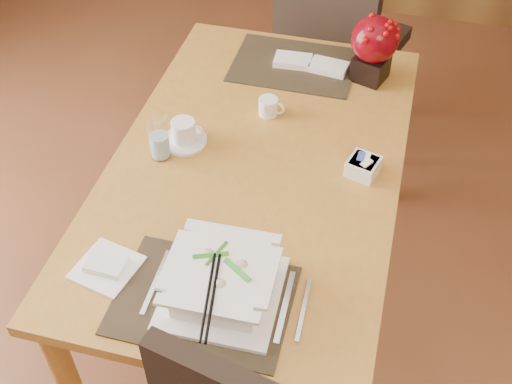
% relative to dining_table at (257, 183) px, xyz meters
% --- Properties ---
extents(dining_table, '(0.90, 1.50, 0.75)m').
position_rel_dining_table_xyz_m(dining_table, '(0.00, 0.00, 0.00)').
color(dining_table, '#BB8334').
rests_on(dining_table, ground).
extents(placemat_near, '(0.45, 0.33, 0.01)m').
position_rel_dining_table_xyz_m(placemat_near, '(0.00, -0.55, 0.10)').
color(placemat_near, black).
rests_on(placemat_near, dining_table).
extents(placemat_far, '(0.45, 0.33, 0.01)m').
position_rel_dining_table_xyz_m(placemat_far, '(0.00, 0.55, 0.10)').
color(placemat_far, black).
rests_on(placemat_far, dining_table).
extents(soup_setting, '(0.31, 0.31, 0.12)m').
position_rel_dining_table_xyz_m(soup_setting, '(0.04, -0.52, 0.16)').
color(soup_setting, white).
rests_on(soup_setting, dining_table).
extents(coffee_cup, '(0.15, 0.15, 0.08)m').
position_rel_dining_table_xyz_m(coffee_cup, '(-0.25, 0.03, 0.13)').
color(coffee_cup, white).
rests_on(coffee_cup, dining_table).
extents(water_glass, '(0.08, 0.08, 0.16)m').
position_rel_dining_table_xyz_m(water_glass, '(-0.30, -0.05, 0.17)').
color(water_glass, white).
rests_on(water_glass, dining_table).
extents(creamer_jug, '(0.10, 0.10, 0.06)m').
position_rel_dining_table_xyz_m(creamer_jug, '(-0.02, 0.24, 0.13)').
color(creamer_jug, white).
rests_on(creamer_jug, dining_table).
extents(sugar_caddy, '(0.11, 0.11, 0.05)m').
position_rel_dining_table_xyz_m(sugar_caddy, '(0.33, 0.03, 0.12)').
color(sugar_caddy, white).
rests_on(sugar_caddy, dining_table).
extents(berry_decor, '(0.17, 0.17, 0.25)m').
position_rel_dining_table_xyz_m(berry_decor, '(0.28, 0.54, 0.24)').
color(berry_decor, black).
rests_on(berry_decor, dining_table).
extents(napkins_far, '(0.28, 0.11, 0.02)m').
position_rel_dining_table_xyz_m(napkins_far, '(0.07, 0.55, 0.12)').
color(napkins_far, white).
rests_on(napkins_far, dining_table).
extents(bread_plate, '(0.19, 0.19, 0.01)m').
position_rel_dining_table_xyz_m(bread_plate, '(-0.28, -0.52, 0.10)').
color(bread_plate, white).
rests_on(bread_plate, dining_table).
extents(far_chair, '(0.61, 0.61, 1.06)m').
position_rel_dining_table_xyz_m(far_chair, '(0.08, 1.09, -0.06)').
color(far_chair, black).
rests_on(far_chair, ground).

